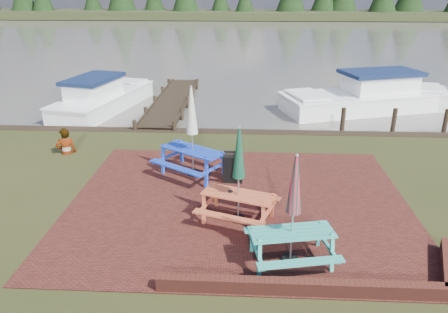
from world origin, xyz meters
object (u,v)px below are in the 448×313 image
Objects in this scene: picnic_table_blue at (193,145)px; picnic_table_red at (238,190)px; jetty at (172,101)px; person at (63,129)px; chalkboard at (233,168)px; boat_near at (365,98)px; boat_jetty at (102,99)px; picnic_table_teal at (292,227)px.

picnic_table_red is at bearing -28.36° from picnic_table_blue.
person is at bearing -109.90° from jetty.
picnic_table_red is 2.66× the size of chalkboard.
jetty is 1.14× the size of boat_near.
picnic_table_blue is at bearing -76.35° from jetty.
picnic_table_blue reaches higher than boat_near.
boat_near is (9.22, -0.19, 0.30)m from jetty.
chalkboard is at bearing 138.28° from person.
picnic_table_red is 0.89× the size of picnic_table_blue.
picnic_table_blue is at bearing 137.45° from picnic_table_red.
picnic_table_teal is at bearing -44.32° from boat_jetty.
picnic_table_teal is 4.07m from chalkboard.
boat_near is 4.36× the size of person.
jetty is 4.97× the size of person.
boat_near is (7.16, 8.30, -0.55)m from picnic_table_blue.
picnic_table_teal is 2.00m from picnic_table_red.
chalkboard is (-1.35, 3.82, -0.38)m from picnic_table_teal.
picnic_table_red is 1.33× the size of person.
picnic_table_red is 2.22m from chalkboard.
picnic_table_teal is 14.42m from boat_jetty.
picnic_table_teal is 2.65× the size of chalkboard.
boat_near is at bearing 81.98° from picnic_table_red.
boat_jetty is at bearing 131.68° from chalkboard.
picnic_table_blue is 0.41× the size of boat_jetty.
picnic_table_blue is (-2.58, 4.35, 0.11)m from picnic_table_teal.
picnic_table_blue is 3.00× the size of chalkboard.
picnic_table_teal is at bearing -67.02° from chalkboard.
boat_jetty is at bearing 157.90° from picnic_table_blue.
jetty is at bearing 137.27° from picnic_table_blue.
boat_near is (5.93, 8.83, -0.06)m from chalkboard.
boat_jetty is 6.26m from person.
boat_jetty is (-6.71, 10.44, -0.49)m from picnic_table_red.
picnic_table_blue reaches higher than boat_jetty.
picnic_table_blue is 8.78m from jetty.
chalkboard is 9.61m from jetty.
person reaches higher than boat_near.
jetty is at bearing 71.15° from boat_near.
chalkboard is 10.64m from boat_near.
picnic_table_red reaches higher than picnic_table_teal.
picnic_table_teal reaches higher than jetty.
picnic_table_blue is 1.50× the size of person.
jetty is at bearing -132.12° from person.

